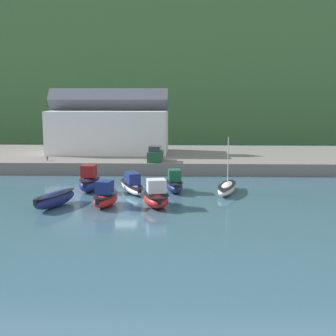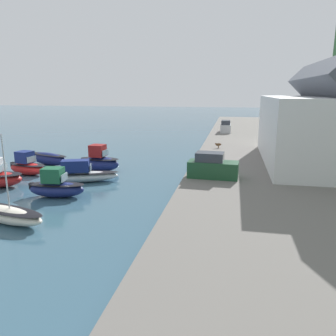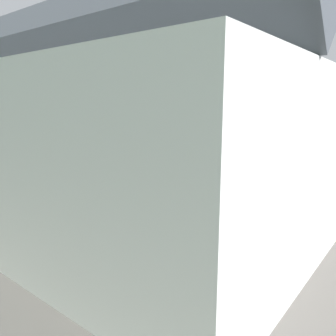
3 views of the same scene
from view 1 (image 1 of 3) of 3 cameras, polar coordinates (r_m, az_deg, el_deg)
The scene contains 13 objects.
ground_plane at distance 48.01m, azimuth -5.32°, elevation -3.96°, with size 320.00×320.00×0.00m, color #385B70.
hillside_backdrop at distance 130.73m, azimuth -0.67°, elevation 13.27°, with size 240.00×53.00×41.57m.
quay_promenade at distance 74.12m, azimuth -2.70°, elevation 1.22°, with size 133.84×23.47×1.63m.
harbor_clubhouse at distance 74.81m, azimuth -7.18°, elevation 4.75°, with size 18.64×9.82×10.11m.
moored_boat_0 at distance 52.84m, azimuth -9.55°, elevation -1.63°, with size 2.36×4.62×2.99m.
moored_boat_1 at distance 51.97m, azimuth -4.44°, elevation -2.07°, with size 4.21×7.75×2.24m.
moored_boat_2 at distance 51.85m, azimuth 0.79°, elevation -1.92°, with size 2.38×4.97×2.55m.
moored_boat_3 at distance 51.56m, azimuth 7.18°, elevation -2.43°, with size 3.28×6.97×6.13m.
moored_boat_4 at distance 46.21m, azimuth -13.61°, elevation -3.67°, with size 3.57×6.44×1.50m.
moored_boat_5 at distance 45.49m, azimuth -7.62°, elevation -3.52°, with size 2.74×4.84×2.54m.
moored_boat_6 at distance 44.95m, azimuth -1.46°, elevation -3.50°, with size 3.30×5.18×2.72m.
parked_car_1 at distance 64.53m, azimuth -1.55°, elevation 1.65°, with size 2.04×4.30×2.16m.
dog_on_quay at distance 67.01m, azimuth -14.53°, elevation 1.24°, with size 0.63×0.86×0.68m.
Camera 1 is at (6.08, -46.43, 10.56)m, focal length 50.00 mm.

